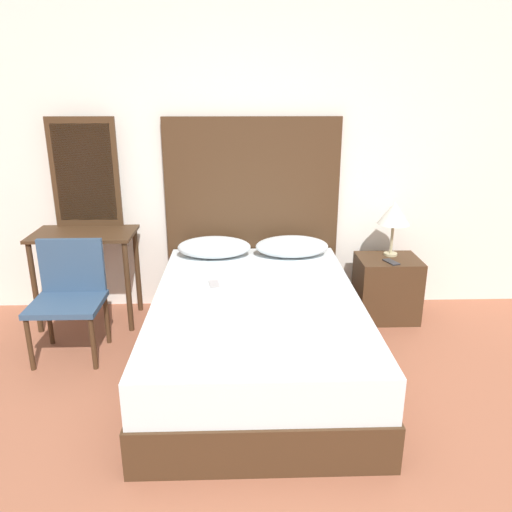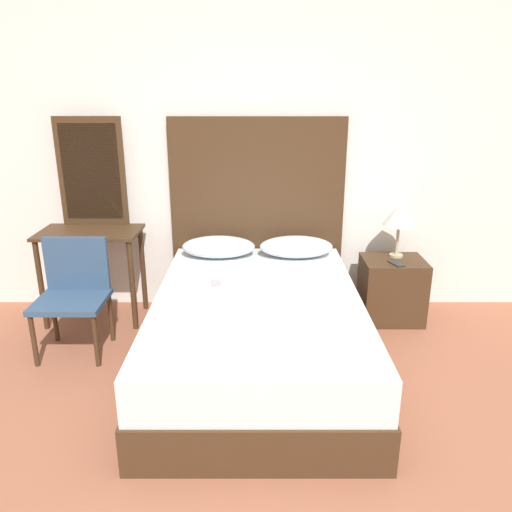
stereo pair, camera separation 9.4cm
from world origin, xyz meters
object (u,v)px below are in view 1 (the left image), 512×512
Objects in this scene: nightstand at (386,288)px; chair at (69,291)px; vanity_desk at (85,251)px; phone_on_bed at (214,284)px; phone_on_nightstand at (391,262)px; table_lamp at (394,214)px; bed at (257,333)px.

nightstand is 2.57m from chair.
vanity_desk is at bearing 91.68° from chair.
chair reaches higher than vanity_desk.
vanity_desk reaches higher than phone_on_bed.
phone_on_nightstand is 2.52m from chair.
nightstand is (1.44, 0.59, -0.29)m from phone_on_bed.
nightstand is 1.16× the size of table_lamp.
table_lamp is at bearing 12.89° from chair.
table_lamp is (0.03, 0.08, 0.63)m from nightstand.
table_lamp is at bearing 75.64° from phone_on_nightstand.
vanity_desk reaches higher than nightstand.
phone_on_nightstand is at bearing 8.96° from chair.
phone_on_bed is 0.19× the size of vanity_desk.
table_lamp reaches higher than phone_on_bed.
vanity_desk reaches higher than phone_on_nightstand.
nightstand is at bearing -112.47° from table_lamp.
phone_on_bed is 1.51m from phone_on_nightstand.
bed is 2.63× the size of vanity_desk.
bed is at bearing -143.20° from table_lamp.
chair reaches higher than bed.
chair is at bearing -88.32° from vanity_desk.
vanity_desk is (-2.56, -0.07, -0.28)m from table_lamp.
phone_on_nightstand is (-0.05, -0.19, -0.36)m from table_lamp.
bed is at bearing -30.43° from vanity_desk.
vanity_desk is at bearing -178.43° from table_lamp.
chair is (0.02, -0.51, -0.14)m from vanity_desk.
vanity_desk is (-1.38, 0.81, 0.35)m from bed.
nightstand is (1.14, 0.80, -0.01)m from bed.
nightstand is 0.66× the size of vanity_desk.
table_lamp reaches higher than bed.
phone_on_nightstand is at bearing -97.40° from nightstand.
phone_on_nightstand is 0.20× the size of vanity_desk.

